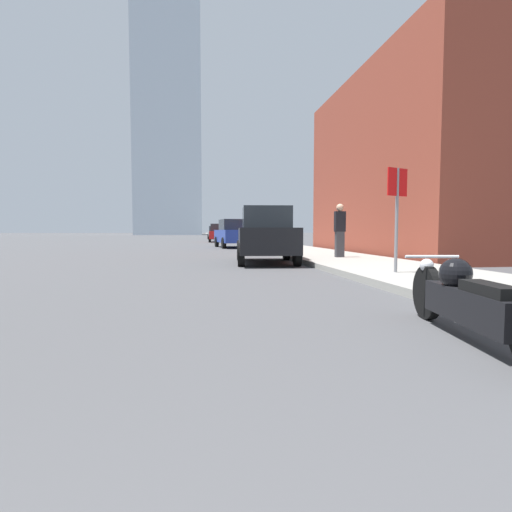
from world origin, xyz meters
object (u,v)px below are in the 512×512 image
object	(u,v)px
parked_car_silver	(215,233)
stop_sign	(397,202)
parked_car_blue	(233,234)
parked_car_red	(218,233)
parked_car_black	(266,235)
motorcycle	(468,300)
pedestrian	(340,229)

from	to	relation	value
parked_car_silver	stop_sign	size ratio (longest dim) A/B	1.72
parked_car_blue	parked_car_red	xyz separation A→B (m)	(-0.23, 12.70, -0.04)
parked_car_black	parked_car_red	size ratio (longest dim) A/B	0.94
motorcycle	parked_car_silver	bearing A→B (deg)	99.14
motorcycle	stop_sign	bearing A→B (deg)	78.57
motorcycle	parked_car_red	bearing A→B (deg)	99.70
motorcycle	pedestrian	xyz separation A→B (m)	(2.28, 9.69, 0.72)
parked_car_black	motorcycle	bearing A→B (deg)	-82.67
motorcycle	pedestrian	size ratio (longest dim) A/B	1.39
parked_car_silver	parked_car_black	bearing A→B (deg)	-89.62
motorcycle	stop_sign	distance (m)	5.17
parked_car_blue	stop_sign	distance (m)	17.02
parked_car_black	parked_car_silver	bearing A→B (deg)	95.24
parked_car_blue	pedestrian	size ratio (longest dim) A/B	2.52
motorcycle	parked_car_blue	size ratio (longest dim) A/B	0.55
stop_sign	pedestrian	size ratio (longest dim) A/B	1.24
parked_car_black	parked_car_red	xyz separation A→B (m)	(-0.23, 24.81, -0.07)
parked_car_silver	pedestrian	world-z (taller)	pedestrian
parked_car_black	stop_sign	distance (m)	5.25
parked_car_red	stop_sign	size ratio (longest dim) A/B	1.99
motorcycle	parked_car_red	world-z (taller)	parked_car_red
stop_sign	motorcycle	bearing A→B (deg)	-110.18
motorcycle	parked_car_red	size ratio (longest dim) A/B	0.57
parked_car_black	parked_car_blue	distance (m)	12.11
parked_car_black	parked_car_red	world-z (taller)	parked_car_black
motorcycle	parked_car_black	bearing A→B (deg)	100.80
parked_car_black	parked_car_blue	bearing A→B (deg)	95.28
motorcycle	parked_car_blue	distance (m)	21.58
parked_car_silver	stop_sign	xyz separation A→B (m)	(2.04, -42.23, 0.88)
parked_car_blue	pedestrian	xyz separation A→B (m)	(2.62, -11.88, 0.23)
parked_car_red	pedestrian	xyz separation A→B (m)	(2.85, -24.58, 0.27)
parked_car_silver	parked_car_red	bearing A→B (deg)	-90.72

